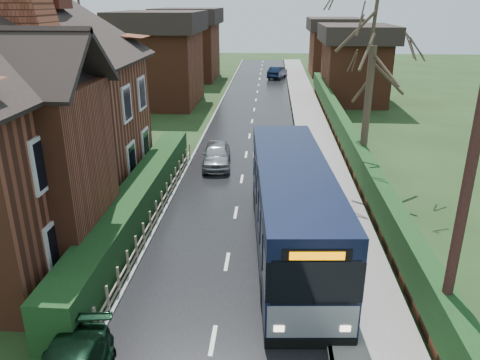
# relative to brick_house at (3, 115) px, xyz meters

# --- Properties ---
(ground) EXTENTS (140.00, 140.00, 0.00)m
(ground) POSITION_rel_brick_house_xyz_m (8.73, -4.78, -4.38)
(ground) COLOR #27451D
(ground) RESTS_ON ground
(road) EXTENTS (6.00, 100.00, 0.02)m
(road) POSITION_rel_brick_house_xyz_m (8.73, 5.22, -4.37)
(road) COLOR black
(road) RESTS_ON ground
(pavement) EXTENTS (2.50, 100.00, 0.14)m
(pavement) POSITION_rel_brick_house_xyz_m (12.98, 5.22, -4.31)
(pavement) COLOR slate
(pavement) RESTS_ON ground
(kerb_right) EXTENTS (0.12, 100.00, 0.14)m
(kerb_right) POSITION_rel_brick_house_xyz_m (11.78, 5.22, -4.31)
(kerb_right) COLOR gray
(kerb_right) RESTS_ON ground
(kerb_left) EXTENTS (0.12, 100.00, 0.10)m
(kerb_left) POSITION_rel_brick_house_xyz_m (5.68, 5.22, -4.33)
(kerb_left) COLOR gray
(kerb_left) RESTS_ON ground
(front_hedge) EXTENTS (1.20, 16.00, 1.60)m
(front_hedge) POSITION_rel_brick_house_xyz_m (4.83, 0.22, -3.58)
(front_hedge) COLOR black
(front_hedge) RESTS_ON ground
(picket_fence) EXTENTS (0.10, 16.00, 0.90)m
(picket_fence) POSITION_rel_brick_house_xyz_m (5.58, 0.22, -3.93)
(picket_fence) COLOR gray
(picket_fence) RESTS_ON ground
(right_wall_hedge) EXTENTS (0.60, 50.00, 1.80)m
(right_wall_hedge) POSITION_rel_brick_house_xyz_m (14.53, 5.22, -3.36)
(right_wall_hedge) COLOR brown
(right_wall_hedge) RESTS_ON ground
(brick_house) EXTENTS (9.30, 14.60, 10.30)m
(brick_house) POSITION_rel_brick_house_xyz_m (0.00, 0.00, 0.00)
(brick_house) COLOR brown
(brick_house) RESTS_ON ground
(bus) EXTENTS (3.16, 10.77, 3.23)m
(bus) POSITION_rel_brick_house_xyz_m (10.94, -1.69, -2.78)
(bus) COLOR black
(bus) RESTS_ON ground
(car_silver) EXTENTS (1.77, 3.81, 1.26)m
(car_silver) POSITION_rel_brick_house_xyz_m (7.23, 7.22, -3.74)
(car_silver) COLOR #A2A2A7
(car_silver) RESTS_ON ground
(car_distant) EXTENTS (2.41, 4.19, 1.31)m
(car_distant) POSITION_rel_brick_house_xyz_m (10.73, 38.15, -3.72)
(car_distant) COLOR black
(car_distant) RESTS_ON ground
(bus_stop_sign) EXTENTS (0.22, 0.40, 2.75)m
(bus_stop_sign) POSITION_rel_brick_house_xyz_m (11.93, -6.17, -2.56)
(bus_stop_sign) COLOR slate
(bus_stop_sign) RESTS_ON ground
(telegraph_pole) EXTENTS (0.39, 0.92, 7.37)m
(telegraph_pole) POSITION_rel_brick_house_xyz_m (14.53, -6.77, -0.65)
(telegraph_pole) COLOR black
(telegraph_pole) RESTS_ON ground
(tree_right_far) EXTENTS (4.82, 4.82, 9.30)m
(tree_right_far) POSITION_rel_brick_house_xyz_m (14.73, 5.80, 2.58)
(tree_right_far) COLOR #3D3024
(tree_right_far) RESTS_ON ground
(tree_house_side) EXTENTS (4.11, 4.11, 9.35)m
(tree_house_side) POSITION_rel_brick_house_xyz_m (-1.45, 12.13, 2.61)
(tree_house_side) COLOR #3C2D23
(tree_house_side) RESTS_ON ground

